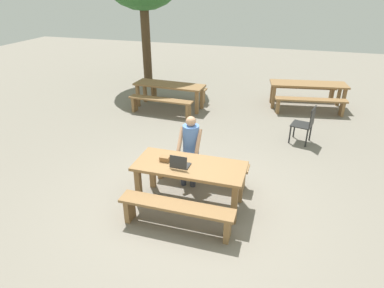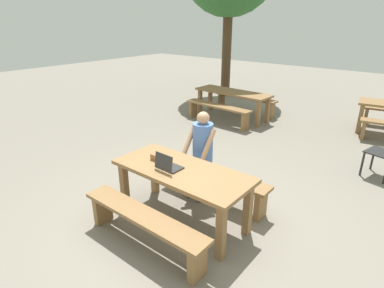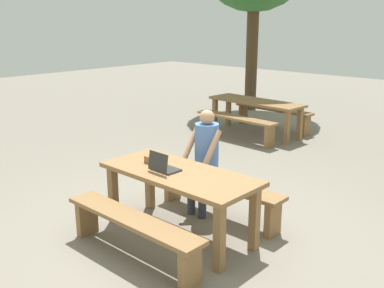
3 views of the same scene
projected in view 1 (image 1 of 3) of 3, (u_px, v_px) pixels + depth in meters
name	position (u px, v px, depth m)	size (l,w,h in m)	color
ground_plane	(190.00, 203.00, 5.62)	(30.00, 30.00, 0.00)	gray
picnic_table_front	(190.00, 171.00, 5.34)	(1.80, 0.78, 0.75)	olive
bench_near	(176.00, 211.00, 4.89)	(1.77, 0.30, 0.45)	olive
bench_far	(201.00, 166.00, 6.05)	(1.77, 0.30, 0.45)	olive
laptop	(180.00, 164.00, 5.20)	(0.29, 0.25, 0.23)	#2D2D2D
small_pouch	(165.00, 159.00, 5.38)	(0.15, 0.10, 0.08)	olive
person_seated	(190.00, 146.00, 5.89)	(0.40, 0.40, 1.31)	#333847
plastic_chair	(306.00, 124.00, 7.50)	(0.53, 0.53, 0.89)	#262626
picnic_table_mid	(169.00, 88.00, 9.59)	(2.09, 0.76, 0.71)	olive
bench_mid_south	(161.00, 103.00, 9.16)	(1.87, 0.40, 0.47)	olive
bench_mid_north	(178.00, 90.00, 10.23)	(1.87, 0.40, 0.47)	olive
picnic_table_rear	(308.00, 87.00, 9.62)	(2.26, 1.02, 0.73)	olive
bench_rear_south	(310.00, 103.00, 9.20)	(1.98, 0.61, 0.45)	olive
bench_rear_north	(303.00, 90.00, 10.29)	(1.98, 0.61, 0.45)	olive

